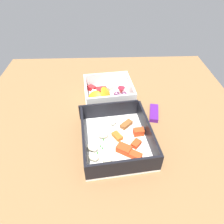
# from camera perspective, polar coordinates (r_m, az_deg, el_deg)

# --- Properties ---
(table_surface) EXTENTS (0.80, 0.80, 0.02)m
(table_surface) POSITION_cam_1_polar(r_m,az_deg,el_deg) (0.58, -0.80, -3.24)
(table_surface) COLOR brown
(table_surface) RESTS_ON ground
(pasta_container) EXTENTS (0.22, 0.19, 0.05)m
(pasta_container) POSITION_cam_1_polar(r_m,az_deg,el_deg) (0.51, 1.31, -7.50)
(pasta_container) COLOR white
(pasta_container) RESTS_ON table_surface
(fruit_bowl) EXTENTS (0.15, 0.16, 0.05)m
(fruit_bowl) POSITION_cam_1_polar(r_m,az_deg,el_deg) (0.65, -1.24, 5.25)
(fruit_bowl) COLOR white
(fruit_bowl) RESTS_ON table_surface
(candy_bar) EXTENTS (0.07, 0.04, 0.01)m
(candy_bar) POSITION_cam_1_polar(r_m,az_deg,el_deg) (0.61, 11.65, -0.25)
(candy_bar) COLOR #51197A
(candy_bar) RESTS_ON table_surface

